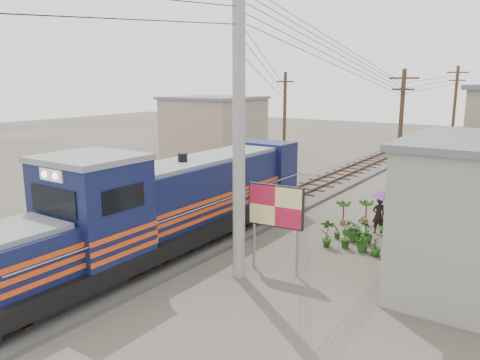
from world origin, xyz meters
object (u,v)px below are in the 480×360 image
Objects in this scene: market_umbrella at (400,191)px; vendor at (378,215)px; locomotive at (173,205)px; billboard at (276,209)px.

market_umbrella is 1.66m from vendor.
locomotive is 8.68m from vendor.
billboard is 1.12× the size of market_umbrella.
billboard is 1.94× the size of vendor.
locomotive is at bearing -139.29° from market_umbrella.
market_umbrella is (6.79, 5.84, 0.31)m from locomotive.
locomotive reaches higher than market_umbrella.
vendor is at bearing 47.30° from locomotive.
vendor is (5.85, 6.34, -0.97)m from locomotive.
market_umbrella is 1.73× the size of vendor.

